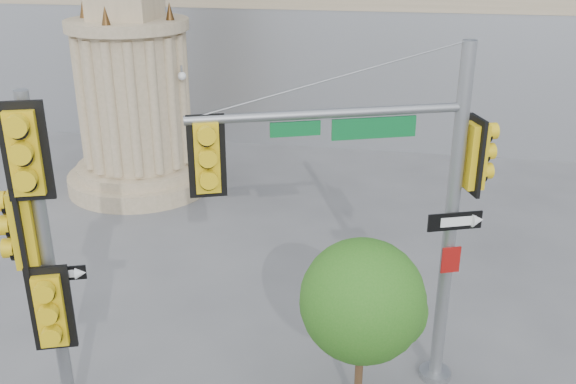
# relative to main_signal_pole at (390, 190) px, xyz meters

# --- Properties ---
(monument) EXTENTS (4.40, 4.40, 16.60)m
(monument) POSITION_rel_main_signal_pole_xyz_m (-7.79, 8.13, 1.83)
(monument) COLOR #9C8C6A
(monument) RESTS_ON ground
(main_signal_pole) EXTENTS (4.40, 2.03, 5.96)m
(main_signal_pole) POSITION_rel_main_signal_pole_xyz_m (0.00, 0.00, 0.00)
(main_signal_pole) COLOR slate
(main_signal_pole) RESTS_ON ground
(secondary_signal_pole) EXTENTS (1.03, 0.74, 5.49)m
(secondary_signal_pole) POSITION_rel_main_signal_pole_xyz_m (-4.84, -2.01, -0.47)
(secondary_signal_pole) COLOR slate
(secondary_signal_pole) RESTS_ON ground
(street_tree) EXTENTS (2.00, 1.96, 3.12)m
(street_tree) POSITION_rel_main_signal_pole_xyz_m (-0.26, -0.77, -1.64)
(street_tree) COLOR #9C8C6A
(street_tree) RESTS_ON ground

